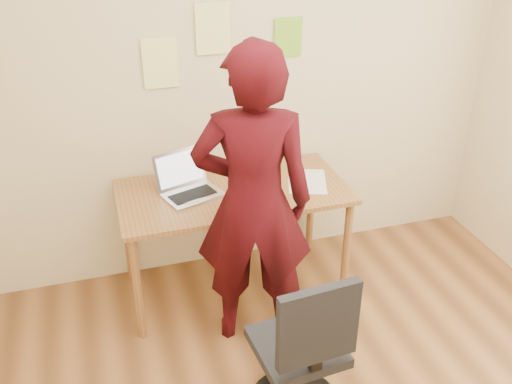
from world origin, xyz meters
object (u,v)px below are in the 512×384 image
object	(u,v)px
desk	(233,202)
person	(253,203)
laptop	(188,185)
phone	(277,196)
office_chair	(302,359)

from	to	relation	value
desk	person	bearing A→B (deg)	-90.17
laptop	person	distance (m)	0.56
desk	phone	bearing A→B (deg)	-35.22
laptop	office_chair	size ratio (longest dim) A/B	0.45
laptop	person	world-z (taller)	person
office_chair	person	size ratio (longest dim) A/B	0.51
office_chair	person	world-z (taller)	person
desk	phone	size ratio (longest dim) A/B	11.22
laptop	person	size ratio (longest dim) A/B	0.23
desk	laptop	distance (m)	0.30
office_chair	person	xyz separation A→B (m)	(-0.04, 0.67, 0.50)
desk	office_chair	world-z (taller)	office_chair
phone	desk	bearing A→B (deg)	136.57
desk	laptop	bearing A→B (deg)	170.32
laptop	phone	world-z (taller)	laptop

